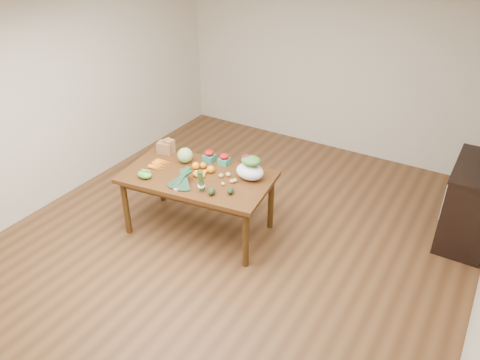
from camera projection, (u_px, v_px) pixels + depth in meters
The scene contains 25 objects.
floor at pixel (230, 247), 5.32m from camera, with size 6.00×6.00×0.00m, color brown.
room_walls at pixel (229, 140), 4.63m from camera, with size 5.02×6.02×2.70m.
dining_table at pixel (199, 203), 5.41m from camera, with size 1.66×0.92×0.75m, color #502F12.
cabinet at pixel (471, 203), 5.24m from camera, with size 0.52×1.02×0.94m, color black.
dish_towel at pixel (446, 197), 5.20m from camera, with size 0.02×0.28×0.45m, color white.
paper_bag at pixel (165, 146), 5.65m from camera, with size 0.24×0.20×0.17m, color brown, non-canonical shape.
cabbage at pixel (185, 155), 5.44m from camera, with size 0.18×0.18×0.18m, color #92B267.
strawberry_basket_a at pixel (209, 157), 5.48m from camera, with size 0.12×0.12×0.11m, color red, non-canonical shape.
strawberry_basket_b at pixel (224, 160), 5.42m from camera, with size 0.12×0.12×0.11m, color red, non-canonical shape.
orange_a at pixel (196, 166), 5.32m from camera, with size 0.09×0.09×0.09m, color orange.
orange_b at pixel (203, 165), 5.34m from camera, with size 0.07×0.07×0.07m, color orange.
orange_c at pixel (211, 169), 5.25m from camera, with size 0.09×0.09×0.09m, color #FF9E0F.
mandarin_cluster at pixel (200, 173), 5.18m from camera, with size 0.18×0.18×0.08m, color orange, non-canonical shape.
carrots at pixel (159, 165), 5.40m from camera, with size 0.22×0.24×0.03m, color orange, non-canonical shape.
snap_pea_bag at pixel (145, 174), 5.16m from camera, with size 0.17×0.13×0.08m, color #4E9C34.
kale_bunch at pixel (180, 180), 4.98m from camera, with size 0.32×0.40×0.16m, color black, non-canonical shape.
asparagus_bundle at pixel (201, 181), 4.87m from camera, with size 0.08×0.08×0.25m, color #4F7033, non-canonical shape.
potato_a at pixel (221, 176), 5.17m from camera, with size 0.06×0.05×0.05m, color tan.
potato_b at pixel (223, 184), 5.02m from camera, with size 0.04×0.04×0.04m, color #CCBE76.
potato_c at pixel (232, 181), 5.07m from camera, with size 0.05×0.05×0.04m, color tan.
potato_d at pixel (228, 174), 5.19m from camera, with size 0.06×0.05×0.05m, color #D8CB7C.
potato_e at pixel (235, 180), 5.08m from camera, with size 0.05×0.05×0.04m, color tan.
avocado_a at pixel (212, 191), 4.86m from camera, with size 0.07×0.11×0.07m, color black.
avocado_b at pixel (231, 191), 4.88m from camera, with size 0.07×0.10×0.07m, color black.
salad_bag at pixel (250, 169), 5.09m from camera, with size 0.32×0.24×0.25m, color white, non-canonical shape.
Camera 1 is at (2.24, -3.53, 3.37)m, focal length 35.00 mm.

